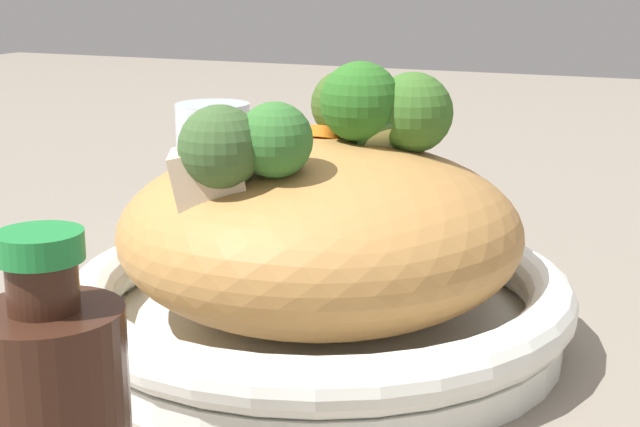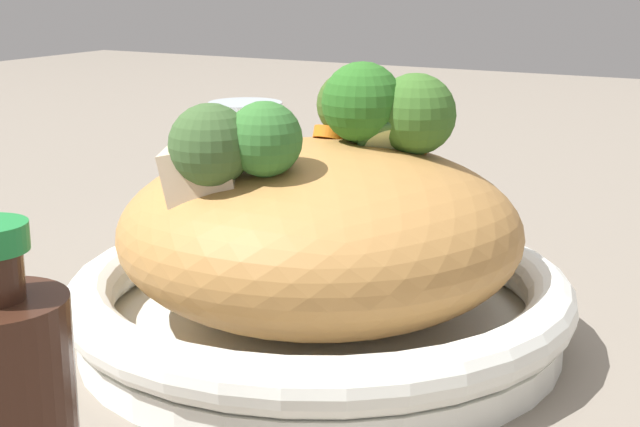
{
  "view_description": "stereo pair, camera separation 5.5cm",
  "coord_description": "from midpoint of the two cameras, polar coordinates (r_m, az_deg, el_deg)",
  "views": [
    {
      "loc": [
        -0.49,
        -0.21,
        0.22
      ],
      "look_at": [
        0.0,
        0.0,
        0.08
      ],
      "focal_mm": 53.64,
      "sensor_mm": 36.0,
      "label": 1
    },
    {
      "loc": [
        -0.46,
        -0.26,
        0.22
      ],
      "look_at": [
        0.0,
        0.0,
        0.08
      ],
      "focal_mm": 53.64,
      "sensor_mm": 36.0,
      "label": 2
    }
  ],
  "objects": [
    {
      "name": "noodle_heap",
      "position": [
        0.55,
        -2.83,
        -1.05
      ],
      "size": [
        0.23,
        0.23,
        0.1
      ],
      "color": "#B07D41",
      "rests_on": "serving_bowl"
    },
    {
      "name": "carrot_coins",
      "position": [
        0.59,
        -4.2,
        4.12
      ],
      "size": [
        0.04,
        0.15,
        0.04
      ],
      "color": "orange",
      "rests_on": "serving_bowl"
    },
    {
      "name": "ground_plane",
      "position": [
        0.57,
        -2.76,
        -7.64
      ],
      "size": [
        3.0,
        3.0,
        0.0
      ],
      "primitive_type": "plane",
      "color": "slate"
    },
    {
      "name": "zucchini_slices",
      "position": [
        0.53,
        -3.73,
        3.7
      ],
      "size": [
        0.11,
        0.11,
        0.04
      ],
      "color": "beige",
      "rests_on": "serving_bowl"
    },
    {
      "name": "broccoli_florets",
      "position": [
        0.53,
        -2.08,
        5.55
      ],
      "size": [
        0.17,
        0.13,
        0.07
      ],
      "color": "#96AE6B",
      "rests_on": "serving_bowl"
    },
    {
      "name": "drinking_glass",
      "position": [
        0.81,
        -8.28,
        2.75
      ],
      "size": [
        0.06,
        0.06,
        0.11
      ],
      "color": "silver",
      "rests_on": "ground_plane"
    },
    {
      "name": "chicken_chunks",
      "position": [
        0.53,
        -4.18,
        3.66
      ],
      "size": [
        0.16,
        0.1,
        0.04
      ],
      "color": "beige",
      "rests_on": "serving_bowl"
    },
    {
      "name": "serving_bowl",
      "position": [
        0.57,
        -2.79,
        -5.44
      ],
      "size": [
        0.3,
        0.3,
        0.05
      ],
      "color": "white",
      "rests_on": "ground_plane"
    }
  ]
}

